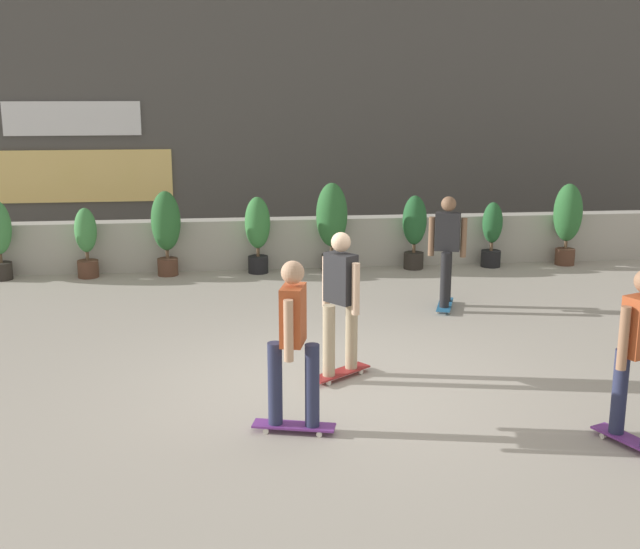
% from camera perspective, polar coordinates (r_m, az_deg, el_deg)
% --- Properties ---
extents(ground_plane, '(48.00, 48.00, 0.00)m').
position_cam_1_polar(ground_plane, '(9.11, 1.11, -7.69)').
color(ground_plane, '#A8A093').
extents(planter_wall, '(18.00, 0.40, 0.90)m').
position_cam_1_polar(planter_wall, '(14.75, -2.05, 2.30)').
color(planter_wall, '#B2ADA3').
rests_on(planter_wall, ground).
extents(building_backdrop, '(20.00, 2.08, 6.50)m').
position_cam_1_polar(building_backdrop, '(18.46, -3.19, 13.24)').
color(building_backdrop, '#4C4947').
rests_on(building_backdrop, ground).
extents(potted_plant_1, '(0.38, 0.38, 1.22)m').
position_cam_1_polar(potted_plant_1, '(14.43, -16.32, 2.35)').
color(potted_plant_1, brown).
rests_on(potted_plant_1, ground).
extents(potted_plant_2, '(0.51, 0.51, 1.49)m').
position_cam_1_polar(potted_plant_2, '(14.22, -10.91, 3.36)').
color(potted_plant_2, brown).
rests_on(potted_plant_2, ground).
extents(potted_plant_3, '(0.45, 0.45, 1.37)m').
position_cam_1_polar(potted_plant_3, '(14.21, -4.47, 3.18)').
color(potted_plant_3, black).
rests_on(potted_plant_3, ground).
extents(potted_plant_4, '(0.56, 0.56, 1.59)m').
position_cam_1_polar(potted_plant_4, '(14.29, 0.84, 3.93)').
color(potted_plant_4, '#2D2823').
rests_on(potted_plant_4, ground).
extents(potted_plant_5, '(0.44, 0.44, 1.34)m').
position_cam_1_polar(potted_plant_5, '(14.59, 6.75, 3.33)').
color(potted_plant_5, '#2D2823').
rests_on(potted_plant_5, ground).
extents(potted_plant_6, '(0.37, 0.37, 1.20)m').
position_cam_1_polar(potted_plant_6, '(15.02, 12.16, 2.93)').
color(potted_plant_6, black).
rests_on(potted_plant_6, ground).
extents(potted_plant_7, '(0.52, 0.52, 1.52)m').
position_cam_1_polar(potted_plant_7, '(15.50, 17.23, 3.88)').
color(potted_plant_7, brown).
rests_on(potted_plant_7, ground).
extents(skater_far_left, '(0.52, 0.82, 1.70)m').
position_cam_1_polar(skater_far_left, '(7.78, 21.85, -5.06)').
color(skater_far_left, '#72338C').
rests_on(skater_far_left, ground).
extents(skater_by_wall_right, '(0.76, 0.64, 1.70)m').
position_cam_1_polar(skater_by_wall_right, '(8.96, 1.48, -1.73)').
color(skater_by_wall_right, maroon).
rests_on(skater_by_wall_right, ground).
extents(skater_by_wall_left, '(0.82, 0.54, 1.70)m').
position_cam_1_polar(skater_by_wall_left, '(7.55, -1.92, -4.62)').
color(skater_by_wall_left, '#72338C').
rests_on(skater_by_wall_left, ground).
extents(skater_foreground, '(0.53, 0.82, 1.70)m').
position_cam_1_polar(skater_foreground, '(11.94, 9.04, 1.93)').
color(skater_foreground, '#266699').
rests_on(skater_foreground, ground).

